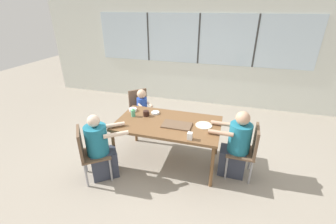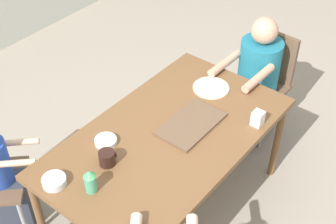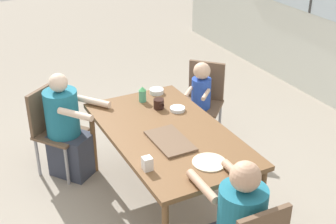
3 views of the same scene
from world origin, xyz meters
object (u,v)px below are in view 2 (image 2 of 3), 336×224
object	(u,v)px
person_toddler	(3,178)
bowl_white_shallow	(54,181)
bowl_cereal	(106,141)
chair_for_man_blue_shirt	(266,75)
sippy_cup	(90,181)
coffee_mug	(107,158)
person_man_blue_shirt	(254,87)
milk_carton_small	(258,118)

from	to	relation	value
person_toddler	bowl_white_shallow	distance (m)	0.60
bowl_cereal	chair_for_man_blue_shirt	bearing A→B (deg)	-10.31
chair_for_man_blue_shirt	person_toddler	distance (m)	2.11
chair_for_man_blue_shirt	person_toddler	xyz separation A→B (m)	(-1.96, 0.79, -0.06)
sippy_cup	coffee_mug	bearing A→B (deg)	19.77
person_man_blue_shirt	milk_carton_small	bearing A→B (deg)	120.99
person_toddler	milk_carton_small	world-z (taller)	person_toddler
milk_carton_small	bowl_white_shallow	size ratio (longest dim) A/B	0.76
sippy_cup	person_man_blue_shirt	bearing A→B (deg)	-2.49
person_man_blue_shirt	milk_carton_small	world-z (taller)	person_man_blue_shirt
milk_carton_small	bowl_white_shallow	xyz separation A→B (m)	(-1.12, 0.62, -0.03)
person_man_blue_shirt	coffee_mug	size ratio (longest dim) A/B	10.55
person_toddler	bowl_cereal	xyz separation A→B (m)	(0.45, -0.51, 0.30)
bowl_cereal	person_man_blue_shirt	bearing A→B (deg)	-11.41
chair_for_man_blue_shirt	person_man_blue_shirt	xyz separation A→B (m)	(-0.17, 0.00, -0.03)
person_man_blue_shirt	bowl_white_shallow	distance (m)	1.79
person_toddler	milk_carton_small	bearing A→B (deg)	91.14
chair_for_man_blue_shirt	coffee_mug	bearing A→B (deg)	86.17
person_man_blue_shirt	bowl_white_shallow	xyz separation A→B (m)	(-1.75, 0.26, 0.27)
person_man_blue_shirt	bowl_cereal	bearing A→B (deg)	79.93
sippy_cup	bowl_cereal	distance (m)	0.37
person_man_blue_shirt	bowl_cereal	world-z (taller)	person_man_blue_shirt
bowl_white_shallow	bowl_cereal	distance (m)	0.41
chair_for_man_blue_shirt	milk_carton_small	bearing A→B (deg)	115.29
chair_for_man_blue_shirt	person_toddler	world-z (taller)	person_toddler
person_toddler	milk_carton_small	size ratio (longest dim) A/B	8.99
sippy_cup	milk_carton_small	xyz separation A→B (m)	(1.03, -0.43, -0.02)
coffee_mug	bowl_cereal	xyz separation A→B (m)	(0.11, 0.13, -0.03)
bowl_white_shallow	sippy_cup	bearing A→B (deg)	-63.12
person_man_blue_shirt	sippy_cup	bearing A→B (deg)	88.85
person_man_blue_shirt	person_toddler	bearing A→B (deg)	67.73
chair_for_man_blue_shirt	bowl_cereal	distance (m)	1.55
milk_carton_small	person_toddler	bearing A→B (deg)	135.55
person_man_blue_shirt	milk_carton_small	distance (m)	0.78
chair_for_man_blue_shirt	bowl_white_shallow	distance (m)	1.95
milk_carton_small	bowl_white_shallow	world-z (taller)	milk_carton_small
bowl_white_shallow	milk_carton_small	bearing A→B (deg)	-28.95
person_man_blue_shirt	coffee_mug	xyz separation A→B (m)	(-1.46, 0.14, 0.29)
coffee_mug	sippy_cup	bearing A→B (deg)	-160.23
person_toddler	coffee_mug	xyz separation A→B (m)	(0.33, -0.64, 0.33)
bowl_white_shallow	person_man_blue_shirt	bearing A→B (deg)	-8.55
person_man_blue_shirt	bowl_white_shallow	size ratio (longest dim) A/B	7.88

